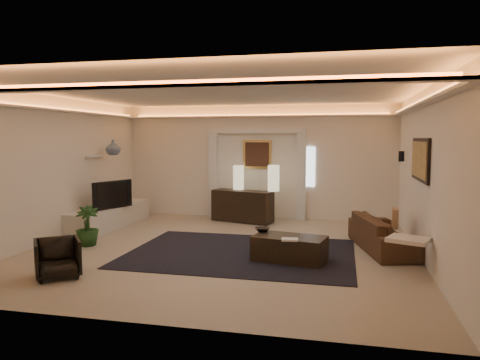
% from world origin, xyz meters
% --- Properties ---
extents(floor, '(7.00, 7.00, 0.00)m').
position_xyz_m(floor, '(0.00, 0.00, 0.00)').
color(floor, tan).
rests_on(floor, ground).
extents(ceiling, '(7.00, 7.00, 0.00)m').
position_xyz_m(ceiling, '(0.00, 0.00, 2.90)').
color(ceiling, white).
rests_on(ceiling, ground).
extents(wall_back, '(7.00, 0.00, 7.00)m').
position_xyz_m(wall_back, '(0.00, 3.50, 1.45)').
color(wall_back, '#F0E3D0').
rests_on(wall_back, ground).
extents(wall_front, '(7.00, 0.00, 7.00)m').
position_xyz_m(wall_front, '(0.00, -3.50, 1.45)').
color(wall_front, '#F0E3D0').
rests_on(wall_front, ground).
extents(wall_left, '(0.00, 7.00, 7.00)m').
position_xyz_m(wall_left, '(-3.50, 0.00, 1.45)').
color(wall_left, '#F0E3D0').
rests_on(wall_left, ground).
extents(wall_right, '(0.00, 7.00, 7.00)m').
position_xyz_m(wall_right, '(3.50, 0.00, 1.45)').
color(wall_right, '#F0E3D0').
rests_on(wall_right, ground).
extents(cove_soffit, '(7.00, 7.00, 0.04)m').
position_xyz_m(cove_soffit, '(0.00, 0.00, 2.62)').
color(cove_soffit, silver).
rests_on(cove_soffit, ceiling).
extents(daylight_slit, '(0.25, 0.03, 1.00)m').
position_xyz_m(daylight_slit, '(1.35, 3.48, 1.35)').
color(daylight_slit, white).
rests_on(daylight_slit, wall_back).
extents(area_rug, '(4.00, 3.00, 0.01)m').
position_xyz_m(area_rug, '(0.40, -0.20, 0.01)').
color(area_rug, black).
rests_on(area_rug, ground).
extents(pilaster_left, '(0.22, 0.20, 2.20)m').
position_xyz_m(pilaster_left, '(-1.15, 3.40, 1.10)').
color(pilaster_left, silver).
rests_on(pilaster_left, ground).
extents(pilaster_right, '(0.22, 0.20, 2.20)m').
position_xyz_m(pilaster_right, '(1.15, 3.40, 1.10)').
color(pilaster_right, silver).
rests_on(pilaster_right, ground).
extents(alcove_header, '(2.52, 0.20, 0.12)m').
position_xyz_m(alcove_header, '(0.00, 3.40, 2.25)').
color(alcove_header, silver).
rests_on(alcove_header, wall_back).
extents(painting_frame, '(0.74, 0.04, 0.74)m').
position_xyz_m(painting_frame, '(0.00, 3.47, 1.65)').
color(painting_frame, tan).
rests_on(painting_frame, wall_back).
extents(painting_canvas, '(0.62, 0.02, 0.62)m').
position_xyz_m(painting_canvas, '(0.00, 3.44, 1.65)').
color(painting_canvas, '#4C2D1E').
rests_on(painting_canvas, wall_back).
extents(art_panel_frame, '(0.04, 1.64, 0.74)m').
position_xyz_m(art_panel_frame, '(3.47, 0.30, 1.70)').
color(art_panel_frame, black).
rests_on(art_panel_frame, wall_right).
extents(art_panel_gold, '(0.02, 1.50, 0.62)m').
position_xyz_m(art_panel_gold, '(3.44, 0.30, 1.70)').
color(art_panel_gold, tan).
rests_on(art_panel_gold, wall_right).
extents(wall_sconce, '(0.12, 0.12, 0.22)m').
position_xyz_m(wall_sconce, '(3.38, 2.20, 1.68)').
color(wall_sconce, black).
rests_on(wall_sconce, wall_right).
extents(wall_niche, '(0.10, 0.55, 0.04)m').
position_xyz_m(wall_niche, '(-3.44, 1.40, 1.65)').
color(wall_niche, silver).
rests_on(wall_niche, wall_left).
extents(console, '(1.59, 0.88, 0.76)m').
position_xyz_m(console, '(-0.24, 2.81, 0.40)').
color(console, '#2D251E').
rests_on(console, ground).
extents(lamp_left, '(0.33, 0.33, 0.60)m').
position_xyz_m(lamp_left, '(-0.40, 3.05, 1.09)').
color(lamp_left, beige).
rests_on(lamp_left, console).
extents(lamp_right, '(0.29, 0.29, 0.63)m').
position_xyz_m(lamp_right, '(0.52, 2.88, 1.09)').
color(lamp_right, beige).
rests_on(lamp_right, console).
extents(media_ledge, '(0.74, 2.77, 0.52)m').
position_xyz_m(media_ledge, '(-3.15, 1.56, 0.22)').
color(media_ledge, beige).
rests_on(media_ledge, ground).
extents(tv, '(1.07, 0.52, 0.63)m').
position_xyz_m(tv, '(-2.98, 1.25, 0.76)').
color(tv, black).
rests_on(tv, media_ledge).
extents(figurine, '(0.18, 0.18, 0.40)m').
position_xyz_m(figurine, '(-3.01, 2.18, 0.64)').
color(figurine, '#412C1A').
rests_on(figurine, media_ledge).
extents(ginger_jar, '(0.37, 0.37, 0.36)m').
position_xyz_m(ginger_jar, '(-3.11, 1.71, 1.85)').
color(ginger_jar, slate).
rests_on(ginger_jar, wall_niche).
extents(plant, '(0.58, 0.58, 0.77)m').
position_xyz_m(plant, '(-2.62, -0.29, 0.38)').
color(plant, '#1B3C16').
rests_on(plant, ground).
extents(sofa, '(2.25, 1.30, 0.62)m').
position_xyz_m(sofa, '(2.94, 0.62, 0.31)').
color(sofa, '#44281B').
rests_on(sofa, ground).
extents(throw_blanket, '(0.71, 0.66, 0.06)m').
position_xyz_m(throw_blanket, '(3.15, -0.94, 0.55)').
color(throw_blanket, white).
rests_on(throw_blanket, sofa).
extents(throw_pillow, '(0.13, 0.37, 0.37)m').
position_xyz_m(throw_pillow, '(3.15, 0.93, 0.55)').
color(throw_pillow, '#A77E55').
rests_on(throw_pillow, sofa).
extents(coffee_table, '(1.29, 0.86, 0.44)m').
position_xyz_m(coffee_table, '(1.31, -0.53, 0.20)').
color(coffee_table, black).
rests_on(coffee_table, ground).
extents(bowl, '(0.33, 0.33, 0.07)m').
position_xyz_m(bowl, '(0.79, -0.24, 0.44)').
color(bowl, black).
rests_on(bowl, coffee_table).
extents(magazine, '(0.28, 0.22, 0.03)m').
position_xyz_m(magazine, '(1.35, -0.86, 0.42)').
color(magazine, silver).
rests_on(magazine, coffee_table).
extents(armchair, '(0.89, 0.89, 0.58)m').
position_xyz_m(armchair, '(-1.95, -2.20, 0.29)').
color(armchair, black).
rests_on(armchair, ground).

